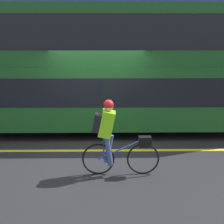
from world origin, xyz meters
name	(u,v)px	position (x,y,z in m)	size (l,w,h in m)	color
ground_plane	(97,151)	(0.00, 0.00, 0.00)	(80.00, 80.00, 0.00)	#232326
road_center_line	(97,150)	(0.00, 0.02, 0.00)	(50.00, 0.14, 0.01)	yellow
sidewalk_curb	(101,105)	(0.00, 5.06, 0.08)	(60.00, 1.65, 0.16)	gray
building_facade	(101,22)	(0.00, 6.03, 3.41)	(60.00, 0.30, 6.83)	#33478C
bus	(101,64)	(0.08, 1.92, 2.05)	(9.14, 2.52, 3.71)	black
cyclist_on_bike	(113,135)	(0.38, -1.38, 0.87)	(1.63, 0.32, 1.62)	black
trash_bin	(61,91)	(-1.63, 4.98, 0.67)	(0.58, 0.58, 1.02)	#194C23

